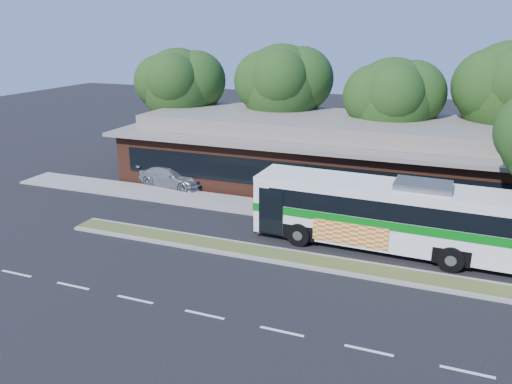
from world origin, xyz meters
TOP-DOWN VIEW (x-y plane):
  - ground at (0.00, 0.00)m, footprint 120.00×120.00m
  - median_strip at (0.00, 0.60)m, footprint 26.00×1.10m
  - sidewalk at (0.00, 6.40)m, footprint 44.00×2.60m
  - parking_lot at (-18.00, 10.00)m, footprint 14.00×12.00m
  - plaza_building at (0.00, 12.99)m, footprint 33.20×11.20m
  - tree_bg_a at (-14.58, 15.14)m, footprint 6.47×5.80m
  - tree_bg_b at (-6.57, 16.14)m, footprint 6.69×6.00m
  - tree_bg_c at (1.40, 15.13)m, footprint 6.24×5.60m
  - transit_bus at (2.41, 3.33)m, footprint 12.53×3.24m
  - sedan at (-12.03, 8.30)m, footprint 4.97×2.56m

SIDE VIEW (x-z plane):
  - ground at x=0.00m, z-range 0.00..0.00m
  - parking_lot at x=-18.00m, z-range 0.00..0.01m
  - sidewalk at x=0.00m, z-range 0.00..0.12m
  - median_strip at x=0.00m, z-range 0.00..0.15m
  - sedan at x=-12.03m, z-range 0.00..1.38m
  - transit_bus at x=2.41m, z-range 0.20..3.69m
  - plaza_building at x=0.00m, z-range -0.10..4.35m
  - tree_bg_c at x=1.40m, z-range 1.46..9.72m
  - tree_bg_a at x=-14.58m, z-range 1.55..10.18m
  - tree_bg_b at x=-6.57m, z-range 1.64..10.64m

